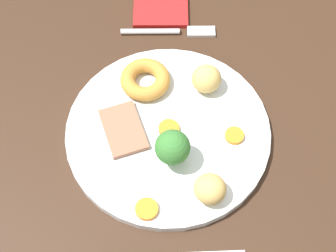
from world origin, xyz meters
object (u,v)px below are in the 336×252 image
carrot_coin_side (147,209)px  fork (171,32)px  folded_napkin (161,2)px  carrot_coin_front (169,129)px  carrot_coin_back (234,136)px  broccoli_floret (169,147)px  dinner_plate (168,132)px  roast_potato_right (210,189)px  meat_slice_main (123,129)px  roast_potato_left (206,79)px  yorkshire_pudding (145,80)px

carrot_coin_side → fork: (-30.98, 1.38, -1.34)cm
carrot_coin_side → folded_napkin: 37.41cm
carrot_coin_front → carrot_coin_back: size_ratio=1.10×
folded_napkin → broccoli_floret: bearing=6.0°
carrot_coin_back → broccoli_floret: broccoli_floret is taller
dinner_plate → roast_potato_right: roast_potato_right is taller
roast_potato_right → carrot_coin_side: bearing=-71.7°
meat_slice_main → carrot_coin_back: (0.15, 15.53, -0.10)cm
roast_potato_left → meat_slice_main: bearing=-54.1°
dinner_plate → fork: bearing=-178.1°
meat_slice_main → fork: (-19.41, 5.61, -1.41)cm
roast_potato_right → fork: (-28.34, -6.57, -2.90)cm
folded_napkin → carrot_coin_side: bearing=1.1°
yorkshire_pudding → carrot_coin_side: size_ratio=2.46×
folded_napkin → yorkshire_pudding: bearing=-3.5°
carrot_coin_front → folded_napkin: bearing=-173.5°
dinner_plate → fork: size_ratio=1.89×
meat_slice_main → carrot_coin_back: 15.53cm
dinner_plate → carrot_coin_back: size_ratio=10.82×
carrot_coin_back → fork: bearing=-153.1°
roast_potato_right → carrot_coin_side: roast_potato_right is taller
fork → folded_napkin: bearing=104.5°
carrot_coin_front → folded_napkin: (-25.31, -2.88, -1.30)cm
carrot_coin_side → fork: bearing=177.4°
roast_potato_right → carrot_coin_front: (-9.43, -5.82, -1.59)cm
carrot_coin_front → fork: bearing=-177.7°
fork → carrot_coin_side: bearing=-96.4°
yorkshire_pudding → fork: bearing=164.1°
carrot_coin_front → roast_potato_left: bearing=147.2°
meat_slice_main → roast_potato_left: roast_potato_left is taller
broccoli_floret → folded_napkin: bearing=-174.0°
dinner_plate → broccoli_floret: 6.30cm
meat_slice_main → fork: bearing=163.9°
roast_potato_right → broccoli_floret: bearing=-130.8°
roast_potato_right → broccoli_floret: (-4.80, -5.56, 1.61)cm
meat_slice_main → roast_potato_right: size_ratio=1.87×
carrot_coin_front → carrot_coin_side: same height
carrot_coin_side → folded_napkin: size_ratio=0.27×
carrot_coin_side → broccoli_floret: bearing=162.2°
carrot_coin_back → broccoli_floret: bearing=-65.9°
meat_slice_main → carrot_coin_side: 12.32cm
carrot_coin_side → broccoli_floret: (-7.44, 2.40, 3.17)cm
carrot_coin_front → fork: (-18.91, -0.76, -1.31)cm
yorkshire_pudding → carrot_coin_back: bearing=57.6°
roast_potato_right → carrot_coin_side: size_ratio=1.42×
carrot_coin_side → fork: carrot_coin_side is taller
meat_slice_main → folded_napkin: meat_slice_main is taller
broccoli_floret → fork: broccoli_floret is taller
yorkshire_pudding → carrot_coin_back: 15.56cm
carrot_coin_side → fork: 31.04cm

